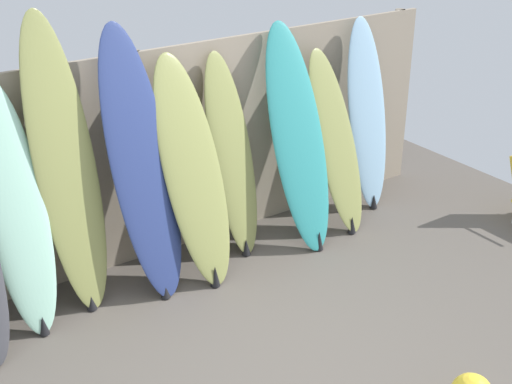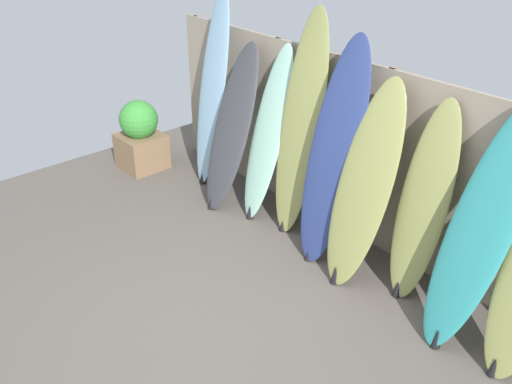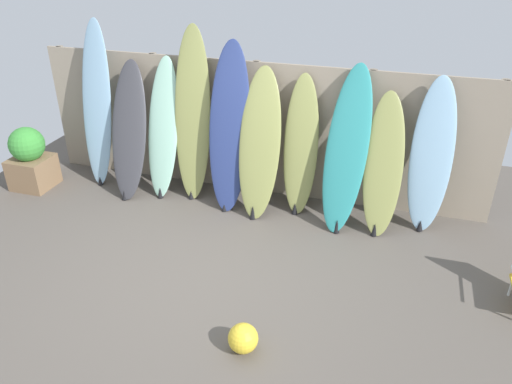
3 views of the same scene
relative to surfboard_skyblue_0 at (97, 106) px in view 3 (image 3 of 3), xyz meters
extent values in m
plane|color=#5B544C|center=(2.17, -1.68, -1.11)|extent=(7.68, 7.68, 0.00)
cube|color=gray|center=(2.17, 0.32, -0.21)|extent=(6.08, 0.04, 1.80)
cylinder|color=gray|center=(-0.71, 0.36, -0.21)|extent=(0.10, 0.10, 1.80)
cylinder|color=gray|center=(0.73, 0.36, -0.21)|extent=(0.10, 0.10, 1.80)
cylinder|color=gray|center=(2.17, 0.36, -0.21)|extent=(0.10, 0.10, 1.80)
cylinder|color=gray|center=(3.61, 0.36, -0.21)|extent=(0.10, 0.10, 1.80)
cylinder|color=gray|center=(5.05, 0.36, -0.21)|extent=(0.10, 0.10, 1.80)
ellipsoid|color=#8CB7D6|center=(0.00, 0.00, 0.01)|extent=(0.47, 0.49, 2.25)
cone|color=black|center=(0.00, -0.20, -1.04)|extent=(0.08, 0.08, 0.12)
ellipsoid|color=#38383D|center=(0.56, -0.17, -0.23)|extent=(0.57, 0.81, 1.77)
cone|color=black|center=(0.56, -0.49, -1.04)|extent=(0.08, 0.08, 0.12)
ellipsoid|color=#9ED6BC|center=(1.00, -0.05, -0.20)|extent=(0.44, 0.60, 1.83)
cone|color=black|center=(1.00, -0.30, -1.03)|extent=(0.08, 0.08, 0.15)
ellipsoid|color=olive|center=(1.41, 0.01, 0.01)|extent=(0.53, 0.55, 2.24)
cone|color=black|center=(1.41, -0.20, -1.05)|extent=(0.08, 0.08, 0.11)
ellipsoid|color=navy|center=(1.96, -0.11, -0.06)|extent=(0.58, 0.68, 2.10)
cone|color=black|center=(1.96, -0.38, -1.05)|extent=(0.08, 0.08, 0.11)
ellipsoid|color=olive|center=(2.37, -0.16, -0.20)|extent=(0.57, 0.75, 1.82)
cone|color=black|center=(2.37, -0.46, -1.01)|extent=(0.08, 0.08, 0.18)
ellipsoid|color=olive|center=(2.85, 0.03, -0.24)|extent=(0.48, 0.55, 1.74)
cone|color=black|center=(2.85, -0.19, -1.03)|extent=(0.08, 0.08, 0.15)
ellipsoid|color=teal|center=(3.43, -0.13, -0.16)|extent=(0.57, 0.86, 1.91)
cone|color=black|center=(3.43, -0.47, -1.02)|extent=(0.08, 0.08, 0.17)
ellipsoid|color=olive|center=(3.88, -0.12, -0.30)|extent=(0.52, 0.71, 1.63)
cone|color=black|center=(3.88, -0.41, -1.02)|extent=(0.08, 0.08, 0.16)
ellipsoid|color=#8CB7D6|center=(4.40, 0.04, -0.19)|extent=(0.52, 0.45, 1.84)
cone|color=black|center=(4.40, -0.14, -1.03)|extent=(0.08, 0.08, 0.14)
cylinder|color=silver|center=(5.28, -1.12, -1.00)|extent=(0.02, 0.02, 0.22)
cube|color=#846647|center=(-0.86, -0.50, -0.89)|extent=(0.52, 0.51, 0.44)
sphere|color=green|center=(-0.86, -0.50, -0.47)|extent=(0.48, 0.48, 0.48)
sphere|color=yellow|center=(2.94, -2.59, -0.98)|extent=(0.27, 0.27, 0.27)
camera|label=1|loc=(-0.13, -4.69, 2.07)|focal=50.00mm
camera|label=2|loc=(5.02, -3.73, 2.12)|focal=40.00mm
camera|label=3|loc=(3.98, -5.63, 2.22)|focal=35.00mm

